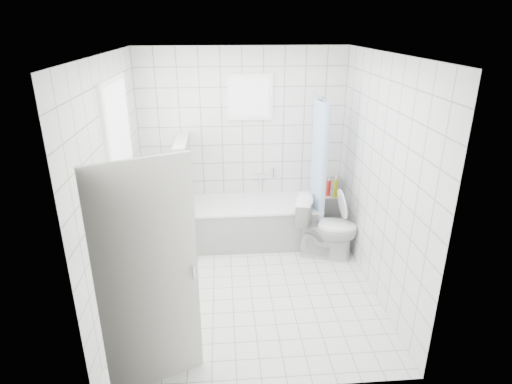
{
  "coord_description": "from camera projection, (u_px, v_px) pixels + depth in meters",
  "views": [
    {
      "loc": [
        -0.27,
        -4.21,
        2.89
      ],
      "look_at": [
        0.09,
        0.35,
        1.05
      ],
      "focal_mm": 30.0,
      "sensor_mm": 36.0,
      "label": 1
    }
  ],
  "objects": [
    {
      "name": "window_left",
      "position": [
        122.0,
        150.0,
        4.58
      ],
      "size": [
        0.01,
        0.9,
        1.4
      ],
      "primitive_type": "cube",
      "color": "white",
      "rests_on": "wall_left"
    },
    {
      "name": "ledge_bottles",
      "position": [
        333.0,
        188.0,
        6.1
      ],
      "size": [
        0.17,
        0.16,
        0.28
      ],
      "color": "red",
      "rests_on": "tiled_ledge"
    },
    {
      "name": "toilet",
      "position": [
        327.0,
        228.0,
        5.52
      ],
      "size": [
        0.88,
        0.65,
        0.81
      ],
      "primitive_type": "imported",
      "rotation": [
        0.0,
        0.0,
        1.29
      ],
      "color": "white",
      "rests_on": "ground"
    },
    {
      "name": "curtain_rod",
      "position": [
        320.0,
        97.0,
        5.34
      ],
      "size": [
        0.02,
        0.8,
        0.02
      ],
      "primitive_type": "cylinder",
      "rotation": [
        1.57,
        0.0,
        0.0
      ],
      "color": "silver",
      "rests_on": "wall_back"
    },
    {
      "name": "ground",
      "position": [
        251.0,
        287.0,
        5.0
      ],
      "size": [
        3.0,
        3.0,
        0.0
      ],
      "primitive_type": "plane",
      "color": "white",
      "rests_on": "ground"
    },
    {
      "name": "window_sill",
      "position": [
        134.0,
        213.0,
        4.86
      ],
      "size": [
        0.18,
        1.02,
        0.08
      ],
      "primitive_type": "cube",
      "color": "white",
      "rests_on": "wall_left"
    },
    {
      "name": "partition_wall",
      "position": [
        185.0,
        195.0,
        5.65
      ],
      "size": [
        0.15,
        0.85,
        1.5
      ],
      "primitive_type": "cube",
      "color": "white",
      "rests_on": "ground"
    },
    {
      "name": "tiled_ledge",
      "position": [
        329.0,
        213.0,
        6.26
      ],
      "size": [
        0.4,
        0.24,
        0.55
      ],
      "primitive_type": "cube",
      "color": "white",
      "rests_on": "ground"
    },
    {
      "name": "door",
      "position": [
        149.0,
        281.0,
        3.34
      ],
      "size": [
        0.75,
        0.36,
        2.0
      ],
      "primitive_type": "cube",
      "rotation": [
        0.0,
        0.0,
        -1.16
      ],
      "color": "silver",
      "rests_on": "ground"
    },
    {
      "name": "bathtub",
      "position": [
        255.0,
        222.0,
        5.94
      ],
      "size": [
        1.74,
        0.77,
        0.58
      ],
      "color": "white",
      "rests_on": "ground"
    },
    {
      "name": "shower_curtain",
      "position": [
        318.0,
        169.0,
        5.55
      ],
      "size": [
        0.14,
        0.48,
        1.78
      ],
      "primitive_type": null,
      "color": "#498AD7",
      "rests_on": "curtain_rod"
    },
    {
      "name": "window_back",
      "position": [
        250.0,
        97.0,
        5.62
      ],
      "size": [
        0.5,
        0.01,
        0.5
      ],
      "primitive_type": "cube",
      "color": "white",
      "rests_on": "wall_back"
    },
    {
      "name": "wall_right",
      "position": [
        379.0,
        179.0,
        4.61
      ],
      "size": [
        0.02,
        3.0,
        2.6
      ],
      "primitive_type": "cube",
      "color": "white",
      "rests_on": "ground"
    },
    {
      "name": "wall_left",
      "position": [
        115.0,
        186.0,
        4.41
      ],
      "size": [
        0.02,
        3.0,
        2.6
      ],
      "primitive_type": "cube",
      "color": "white",
      "rests_on": "ground"
    },
    {
      "name": "wall_back",
      "position": [
        243.0,
        145.0,
        5.9
      ],
      "size": [
        2.8,
        0.02,
        2.6
      ],
      "primitive_type": "cube",
      "color": "white",
      "rests_on": "ground"
    },
    {
      "name": "sill_bottles",
      "position": [
        132.0,
        200.0,
        4.76
      ],
      "size": [
        0.17,
        0.81,
        0.32
      ],
      "color": "white",
      "rests_on": "window_sill"
    },
    {
      "name": "wall_front",
      "position": [
        264.0,
        255.0,
        3.12
      ],
      "size": [
        2.8,
        0.02,
        2.6
      ],
      "primitive_type": "cube",
      "color": "white",
      "rests_on": "ground"
    },
    {
      "name": "tub_faucet",
      "position": [
        260.0,
        176.0,
        6.05
      ],
      "size": [
        0.18,
        0.06,
        0.06
      ],
      "primitive_type": "cube",
      "color": "silver",
      "rests_on": "wall_back"
    },
    {
      "name": "ceiling",
      "position": [
        249.0,
        54.0,
        4.03
      ],
      "size": [
        3.0,
        3.0,
        0.0
      ],
      "primitive_type": "plane",
      "rotation": [
        3.14,
        0.0,
        0.0
      ],
      "color": "white",
      "rests_on": "ground"
    }
  ]
}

